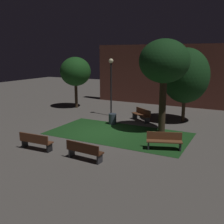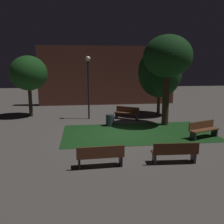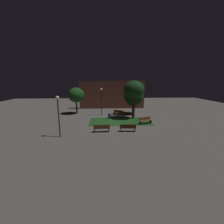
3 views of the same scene
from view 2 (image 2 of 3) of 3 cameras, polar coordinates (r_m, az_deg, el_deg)
name	(u,v)px [view 2 (image 2 of 3)]	position (r m, az deg, el deg)	size (l,w,h in m)	color
ground_plane	(120,134)	(13.58, 1.99, -5.36)	(60.00, 60.00, 0.00)	#56514C
grass_lawn	(137,133)	(13.95, 6.08, -4.94)	(8.52, 4.53, 0.01)	#194219
bench_back_row	(100,155)	(9.22, -2.79, -10.28)	(1.82, 0.55, 0.88)	brown
bench_lawn_edge	(175,152)	(9.88, 14.72, -9.16)	(1.82, 0.58, 0.88)	#422314
bench_path_side	(127,112)	(17.38, 3.56, -0.10)	(1.75, 1.43, 0.88)	brown
bench_near_trees	(203,129)	(13.77, 20.87, -3.78)	(1.86, 1.07, 0.88)	brown
tree_back_right	(168,57)	(15.66, 13.07, 12.55)	(3.04, 3.04, 5.70)	#38281C
tree_back_left	(160,72)	(18.90, 11.28, 9.25)	(3.31, 3.31, 5.24)	#423021
tree_left_canopy	(29,73)	(19.00, -19.23, 8.67)	(2.73, 2.73, 4.55)	#38281C
lamp_post_near_wall	(88,77)	(17.15, -5.67, 8.35)	(0.36, 0.36, 4.47)	black
trash_bin	(110,120)	(15.40, -0.48, -1.94)	(0.53, 0.53, 0.74)	#2D3842
building_wall_backdrop	(108,76)	(23.87, -1.05, 8.65)	(13.37, 0.80, 5.67)	brown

